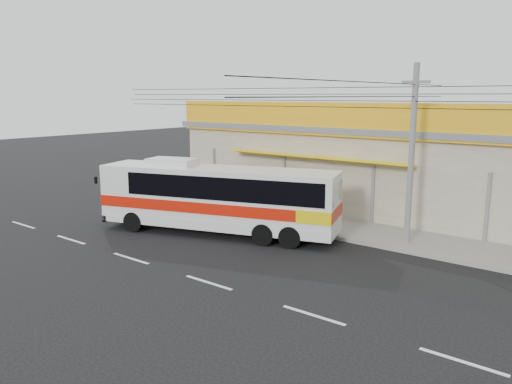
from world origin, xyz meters
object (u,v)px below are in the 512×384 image
motorbike_dark (182,190)px  utility_pole (415,96)px  coach_bus (221,195)px  motorbike_red (230,199)px

motorbike_dark → utility_pole: (13.88, -0.82, 5.38)m
coach_bus → motorbike_dark: 7.98m
coach_bus → utility_pole: size_ratio=0.32×
motorbike_dark → utility_pole: size_ratio=0.04×
motorbike_red → coach_bus: bearing=-145.0°
coach_bus → utility_pole: utility_pole is taller
coach_bus → utility_pole: bearing=6.7°
motorbike_red → motorbike_dark: (-4.31, 0.68, -0.11)m
motorbike_red → motorbike_dark: bearing=80.5°
coach_bus → motorbike_red: 4.33m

